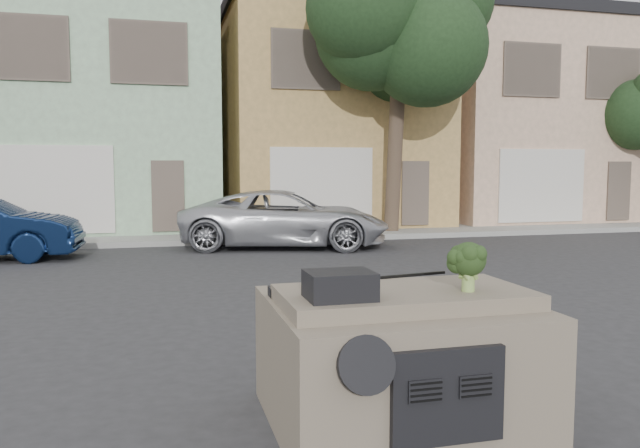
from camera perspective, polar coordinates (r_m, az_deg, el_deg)
name	(u,v)px	position (r m, az deg, el deg)	size (l,w,h in m)	color
ground_plane	(309,329)	(8.07, -1.04, -9.59)	(120.00, 120.00, 0.00)	#303033
sidewalk	(224,236)	(18.29, -8.81, -1.07)	(40.00, 3.00, 0.15)	gray
townhouse_mint	(104,115)	(22.22, -19.17, 9.36)	(7.20, 8.20, 7.55)	#9CC29A
townhouse_tan	(322,120)	(22.91, 0.15, 9.52)	(7.20, 8.20, 7.55)	tan
townhouse_beige	(506,123)	(25.86, 16.63, 8.81)	(7.20, 8.20, 7.55)	#D2AA8C
silver_pickup	(286,247)	(16.14, -3.17, -2.12)	(2.44, 5.30, 1.47)	#B5B7BD
tree_near	(395,92)	(18.81, 6.91, 11.87)	(4.40, 4.00, 8.50)	#1D361A
car_dashboard	(396,355)	(5.16, 6.97, -11.76)	(2.00, 1.80, 1.12)	#746857
instrument_hump	(340,285)	(4.50, 1.81, -5.61)	(0.48, 0.38, 0.20)	black
wiper_arm	(411,275)	(5.48, 8.30, -4.65)	(0.70, 0.03, 0.02)	black
broccoli	(468,266)	(4.88, 13.42, -3.77)	(0.32, 0.32, 0.39)	#1D3013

